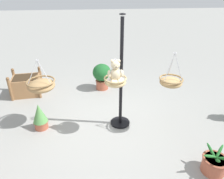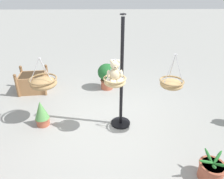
# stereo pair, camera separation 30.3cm
# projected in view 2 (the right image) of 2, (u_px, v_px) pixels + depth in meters

# --- Properties ---
(ground_plane) EXTENTS (40.00, 40.00, 0.00)m
(ground_plane) POSITION_uv_depth(u_px,v_px,m) (110.00, 124.00, 4.95)
(ground_plane) COLOR gray
(display_pole_central) EXTENTS (0.44, 0.44, 2.44)m
(display_pole_central) POSITION_uv_depth(u_px,v_px,m) (121.00, 95.00, 4.60)
(display_pole_central) COLOR black
(display_pole_central) RESTS_ON ground
(hanging_basket_with_teddy) EXTENTS (0.45, 0.45, 0.54)m
(hanging_basket_with_teddy) POSITION_uv_depth(u_px,v_px,m) (115.00, 81.00, 4.17)
(hanging_basket_with_teddy) COLOR tan
(teddy_bear) EXTENTS (0.31, 0.27, 0.45)m
(teddy_bear) POSITION_uv_depth(u_px,v_px,m) (115.00, 73.00, 4.06)
(teddy_bear) COLOR beige
(hanging_basket_left_high) EXTENTS (0.47, 0.47, 0.69)m
(hanging_basket_left_high) POSITION_uv_depth(u_px,v_px,m) (171.00, 84.00, 4.14)
(hanging_basket_left_high) COLOR tan
(hanging_basket_right_low) EXTENTS (0.60, 0.60, 0.69)m
(hanging_basket_right_low) POSITION_uv_depth(u_px,v_px,m) (43.00, 83.00, 4.62)
(hanging_basket_right_low) COLOR #A37F51
(wooden_planter_box) EXTENTS (0.88, 0.78, 0.70)m
(wooden_planter_box) POSITION_uv_depth(u_px,v_px,m) (33.00, 82.00, 6.26)
(wooden_planter_box) COLOR #9E7047
(wooden_planter_box) RESTS_ON ground
(potted_plant_fern_front) EXTENTS (0.50, 0.48, 0.48)m
(potted_plant_fern_front) POSITION_uv_depth(u_px,v_px,m) (211.00, 170.00, 3.54)
(potted_plant_fern_front) COLOR #AD563D
(potted_plant_fern_front) RESTS_ON ground
(potted_plant_flowering_red) EXTENTS (0.54, 0.54, 0.78)m
(potted_plant_flowering_red) POSITION_uv_depth(u_px,v_px,m) (107.00, 75.00, 6.33)
(potted_plant_flowering_red) COLOR #AD563D
(potted_plant_flowering_red) RESTS_ON ground
(potted_plant_bushy_green) EXTENTS (0.32, 0.32, 0.61)m
(potted_plant_bushy_green) POSITION_uv_depth(u_px,v_px,m) (42.00, 113.00, 4.79)
(potted_plant_bushy_green) COLOR #AD563D
(potted_plant_bushy_green) RESTS_ON ground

